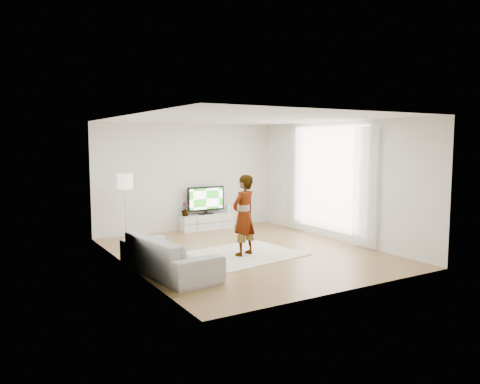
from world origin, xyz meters
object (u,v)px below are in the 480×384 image
sofa (169,255)px  floor_lamp (125,185)px  media_console (207,222)px  rug (237,255)px  player (244,215)px  television (206,199)px

sofa → floor_lamp: (0.12, 2.91, 1.01)m
media_console → rug: bearing=-104.6°
rug → player: 0.84m
media_console → floor_lamp: size_ratio=0.91×
television → sofa: size_ratio=0.46×
television → rug: size_ratio=0.42×
television → floor_lamp: 2.45m
media_console → floor_lamp: 2.64m
rug → player: player is taller
television → floor_lamp: (-2.33, -0.53, 0.54)m
media_console → television: television is taller
television → rug: television is taller
sofa → rug: bearing=-80.2°
media_console → sofa: sofa is taller
sofa → television: bearing=-41.6°
television → floor_lamp: floor_lamp is taller
player → sofa: bearing=-6.7°
media_console → television: 0.60m
media_console → floor_lamp: (-2.33, -0.50, 1.14)m
television → player: 3.09m
sofa → floor_lamp: bearing=-8.5°
floor_lamp → rug: bearing=-57.1°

